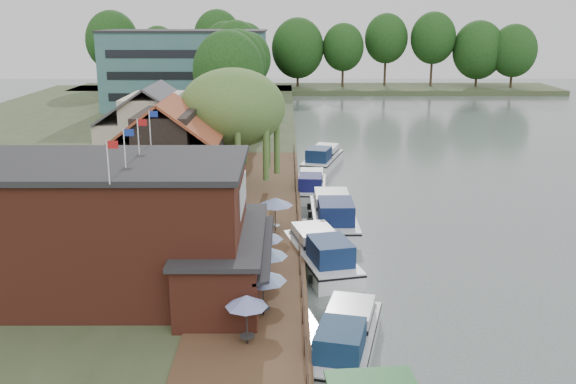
{
  "coord_description": "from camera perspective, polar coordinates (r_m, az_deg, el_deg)",
  "views": [
    {
      "loc": [
        -6.12,
        -33.14,
        15.49
      ],
      "look_at": [
        -6.0,
        12.0,
        3.0
      ],
      "focal_mm": 40.0,
      "sensor_mm": 36.0,
      "label": 1
    }
  ],
  "objects": [
    {
      "name": "ground",
      "position": [
        37.09,
        9.49,
        -9.45
      ],
      "size": [
        260.0,
        260.0,
        0.0
      ],
      "primitive_type": "plane",
      "color": "#505D5A",
      "rests_on": "ground"
    },
    {
      "name": "land_bank",
      "position": [
        73.75,
        -19.07,
        2.88
      ],
      "size": [
        50.0,
        140.0,
        1.0
      ],
      "primitive_type": "cube",
      "color": "#384728",
      "rests_on": "ground"
    },
    {
      "name": "quay_deck",
      "position": [
        45.54,
        -2.51,
        -3.04
      ],
      "size": [
        6.0,
        50.0,
        0.1
      ],
      "primitive_type": "cube",
      "color": "#47301E",
      "rests_on": "land_bank"
    },
    {
      "name": "quay_rail",
      "position": [
        45.84,
        0.88,
        -2.31
      ],
      "size": [
        0.2,
        49.0,
        1.0
      ],
      "primitive_type": null,
      "color": "black",
      "rests_on": "land_bank"
    },
    {
      "name": "pub",
      "position": [
        34.83,
        -13.24,
        -3.1
      ],
      "size": [
        20.0,
        11.0,
        7.3
      ],
      "primitive_type": null,
      "color": "maroon",
      "rests_on": "land_bank"
    },
    {
      "name": "hotel_block",
      "position": [
        104.69,
        -9.03,
        10.71
      ],
      "size": [
        25.4,
        12.4,
        12.3
      ],
      "primitive_type": null,
      "color": "#38666B",
      "rests_on": "land_bank"
    },
    {
      "name": "cottage_a",
      "position": [
        49.05,
        -10.59,
        3.15
      ],
      "size": [
        8.6,
        7.6,
        8.5
      ],
      "primitive_type": null,
      "color": "black",
      "rests_on": "land_bank"
    },
    {
      "name": "cottage_b",
      "position": [
        59.26,
        -11.76,
        5.19
      ],
      "size": [
        9.6,
        8.6,
        8.5
      ],
      "primitive_type": null,
      "color": "beige",
      "rests_on": "land_bank"
    },
    {
      "name": "cottage_c",
      "position": [
        67.39,
        -6.91,
        6.61
      ],
      "size": [
        7.6,
        7.6,
        8.5
      ],
      "primitive_type": null,
      "color": "black",
      "rests_on": "land_bank"
    },
    {
      "name": "willow",
      "position": [
        53.14,
        -4.9,
        5.36
      ],
      "size": [
        8.6,
        8.6,
        10.43
      ],
      "primitive_type": null,
      "color": "#476B2D",
      "rests_on": "land_bank"
    },
    {
      "name": "umbrella_0",
      "position": [
        29.41,
        -3.67,
        -11.24
      ],
      "size": [
        1.95,
        1.95,
        2.38
      ],
      "primitive_type": null,
      "color": "navy",
      "rests_on": "quay_deck"
    },
    {
      "name": "umbrella_1",
      "position": [
        31.97,
        -2.22,
        -8.94
      ],
      "size": [
        2.34,
        2.34,
        2.38
      ],
      "primitive_type": null,
      "color": "navy",
      "rests_on": "quay_deck"
    },
    {
      "name": "umbrella_2",
      "position": [
        35.01,
        -1.84,
        -6.7
      ],
      "size": [
        2.22,
        2.22,
        2.38
      ],
      "primitive_type": null,
      "color": "#1C4D9B",
      "rests_on": "quay_deck"
    },
    {
      "name": "umbrella_3",
      "position": [
        37.55,
        -2.27,
        -5.13
      ],
      "size": [
        2.41,
        2.41,
        2.38
      ],
      "primitive_type": null,
      "color": "navy",
      "rests_on": "quay_deck"
    },
    {
      "name": "umbrella_4",
      "position": [
        44.02,
        -1.14,
        -1.99
      ],
      "size": [
        2.46,
        2.46,
        2.38
      ],
      "primitive_type": null,
      "color": "navy",
      "rests_on": "quay_deck"
    },
    {
      "name": "cruiser_0",
      "position": [
        30.89,
        5.15,
        -12.35
      ],
      "size": [
        5.08,
        9.69,
        2.21
      ],
      "primitive_type": null,
      "rotation": [
        0.0,
        0.0,
        -0.24
      ],
      "color": "silver",
      "rests_on": "ground"
    },
    {
      "name": "cruiser_1",
      "position": [
        40.74,
        2.97,
        -5.05
      ],
      "size": [
        5.52,
        10.58,
        2.45
      ],
      "primitive_type": null,
      "rotation": [
        0.0,
        0.0,
        0.24
      ],
      "color": "white",
      "rests_on": "ground"
    },
    {
      "name": "cruiser_2",
      "position": [
        48.1,
        4.06,
        -1.68
      ],
      "size": [
        3.58,
        10.93,
        2.69
      ],
      "primitive_type": null,
      "rotation": [
        0.0,
        0.0,
        0.0
      ],
      "color": "silver",
      "rests_on": "ground"
    },
    {
      "name": "cruiser_3",
      "position": [
        57.1,
        2.05,
        0.84
      ],
      "size": [
        3.55,
        9.25,
        2.16
      ],
      "primitive_type": null,
      "rotation": [
        0.0,
        0.0,
        -0.07
      ],
      "color": "silver",
      "rests_on": "ground"
    },
    {
      "name": "cruiser_4",
      "position": [
        67.66,
        3.09,
        3.24
      ],
      "size": [
        5.7,
        10.28,
        2.37
      ],
      "primitive_type": null,
      "rotation": [
        0.0,
        0.0,
        -0.27
      ],
      "color": "white",
      "rests_on": "ground"
    },
    {
      "name": "bank_tree_0",
      "position": [
        76.17,
        -5.31,
        9.35
      ],
      "size": [
        8.26,
        8.26,
        12.93
      ],
      "primitive_type": null,
      "color": "#143811",
      "rests_on": "land_bank"
    },
    {
      "name": "bank_tree_1",
      "position": [
        83.86,
        -4.5,
        9.9
      ],
      "size": [
        7.44,
        7.44,
        12.86
      ],
      "primitive_type": null,
      "color": "#143811",
      "rests_on": "land_bank"
    },
    {
      "name": "bank_tree_2",
      "position": [
        91.02,
        -3.58,
        10.19
      ],
      "size": [
        6.45,
        6.45,
        12.34
      ],
      "primitive_type": null,
      "color": "#143811",
      "rests_on": "land_bank"
    },
    {
      "name": "bank_tree_3",
      "position": [
        111.65,
        -4.59,
        11.51
      ],
      "size": [
        8.04,
        8.04,
        13.74
      ],
      "primitive_type": null,
      "color": "#143811",
      "rests_on": "land_bank"
    },
    {
      "name": "bank_tree_4",
      "position": [
        117.95,
        -5.52,
        11.63
      ],
      "size": [
        8.15,
        8.15,
        13.5
      ],
      "primitive_type": null,
      "color": "#143811",
      "rests_on": "land_bank"
    },
    {
      "name": "bank_tree_5",
      "position": [
        127.63,
        -3.53,
        11.5
      ],
      "size": [
        8.08,
        8.08,
        11.47
      ],
      "primitive_type": null,
      "color": "#143811",
      "rests_on": "land_bank"
    }
  ]
}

